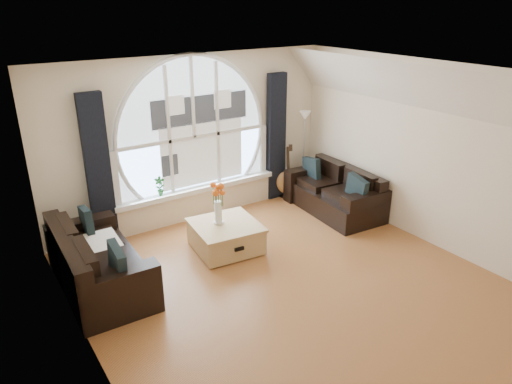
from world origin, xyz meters
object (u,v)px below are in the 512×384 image
at_px(floor_lamp, 304,154).
at_px(guitar, 286,171).
at_px(sofa_right, 334,190).
at_px(coffee_chest, 226,235).
at_px(vase_flowers, 218,199).
at_px(potted_plant, 160,186).
at_px(sofa_left, 99,260).

relative_size(floor_lamp, guitar, 1.51).
distance_m(sofa_right, coffee_chest, 2.27).
bearing_deg(guitar, floor_lamp, 18.48).
height_order(coffee_chest, vase_flowers, vase_flowers).
relative_size(sofa_right, floor_lamp, 1.08).
height_order(floor_lamp, potted_plant, floor_lamp).
xyz_separation_m(sofa_left, vase_flowers, (1.77, 0.04, 0.41)).
distance_m(guitar, potted_plant, 2.43).
distance_m(vase_flowers, guitar, 2.27).
distance_m(floor_lamp, potted_plant, 2.80).
height_order(coffee_chest, floor_lamp, floor_lamp).
bearing_deg(sofa_right, potted_plant, 162.12).
xyz_separation_m(vase_flowers, guitar, (2.01, 1.01, -0.28)).
xyz_separation_m(sofa_right, coffee_chest, (-2.26, -0.12, -0.17)).
relative_size(vase_flowers, potted_plant, 2.20).
distance_m(coffee_chest, potted_plant, 1.42).
distance_m(sofa_left, coffee_chest, 1.85).
relative_size(coffee_chest, vase_flowers, 1.34).
relative_size(sofa_left, potted_plant, 5.83).
height_order(sofa_left, floor_lamp, floor_lamp).
bearing_deg(vase_flowers, sofa_right, 1.00).
relative_size(sofa_right, vase_flowers, 2.47).
bearing_deg(floor_lamp, vase_flowers, -157.61).
height_order(sofa_left, coffee_chest, sofa_left).
relative_size(coffee_chest, guitar, 0.88).
bearing_deg(potted_plant, sofa_right, -22.42).
height_order(vase_flowers, potted_plant, vase_flowers).
bearing_deg(guitar, potted_plant, -161.42).
bearing_deg(potted_plant, coffee_chest, -69.30).
height_order(sofa_right, coffee_chest, sofa_right).
height_order(floor_lamp, guitar, floor_lamp).
distance_m(coffee_chest, guitar, 2.25).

